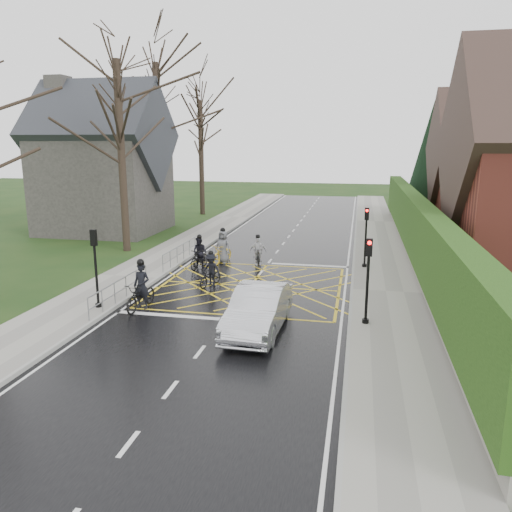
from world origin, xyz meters
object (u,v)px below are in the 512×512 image
(cyclist_lead, at_px, (223,251))
(cyclist_back, at_px, (200,256))
(cyclist_rear, at_px, (141,293))
(cyclist_mid, at_px, (211,273))
(cyclist_front, at_px, (258,254))
(car, at_px, (258,310))

(cyclist_lead, bearing_deg, cyclist_back, -109.19)
(cyclist_rear, xyz_separation_m, cyclist_back, (0.21, 6.70, 0.02))
(cyclist_mid, bearing_deg, cyclist_rear, -99.36)
(cyclist_mid, relative_size, cyclist_front, 1.04)
(cyclist_rear, distance_m, cyclist_front, 8.52)
(cyclist_back, bearing_deg, cyclist_front, 35.40)
(cyclist_lead, bearing_deg, car, -55.62)
(cyclist_front, distance_m, cyclist_lead, 1.98)
(cyclist_back, relative_size, cyclist_lead, 0.89)
(cyclist_front, distance_m, car, 9.52)
(cyclist_front, relative_size, car, 0.37)
(cyclist_rear, height_order, car, cyclist_rear)
(cyclist_back, distance_m, cyclist_lead, 1.65)
(cyclist_lead, bearing_deg, cyclist_mid, -69.48)
(cyclist_rear, distance_m, car, 5.15)
(cyclist_rear, distance_m, cyclist_mid, 4.06)
(car, bearing_deg, cyclist_mid, 124.22)
(cyclist_mid, relative_size, car, 0.38)
(cyclist_rear, relative_size, cyclist_back, 1.15)
(cyclist_back, height_order, cyclist_front, cyclist_back)
(cyclist_mid, bearing_deg, cyclist_lead, 114.34)
(cyclist_back, height_order, cyclist_mid, cyclist_back)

